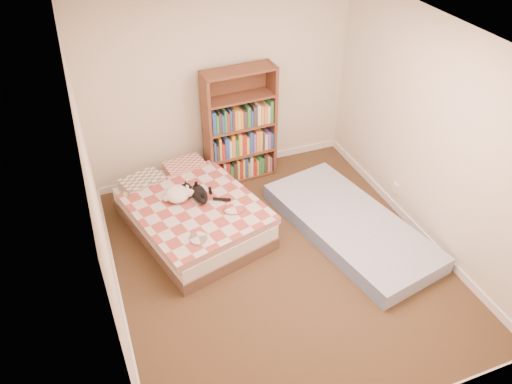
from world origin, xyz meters
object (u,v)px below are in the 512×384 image
object	(u,v)px
bed	(191,213)
floor_mattress	(350,226)
white_dog	(178,194)
bookshelf	(240,139)
black_cat	(199,192)

from	to	relation	value
bed	floor_mattress	xyz separation A→B (m)	(1.73, -0.76, -0.12)
bed	floor_mattress	size ratio (longest dim) A/B	0.92
white_dog	bookshelf	bearing A→B (deg)	5.10
black_cat	bookshelf	bearing A→B (deg)	10.84
bed	black_cat	distance (m)	0.30
white_dog	bed	bearing A→B (deg)	-48.19
bookshelf	white_dog	world-z (taller)	bookshelf
bookshelf	black_cat	size ratio (longest dim) A/B	2.51
bookshelf	white_dog	distance (m)	1.32
bed	black_cat	size ratio (longest dim) A/B	3.29
black_cat	bed	bearing A→B (deg)	144.17
bookshelf	floor_mattress	size ratio (longest dim) A/B	0.70
black_cat	white_dog	xyz separation A→B (m)	(-0.24, 0.03, 0.01)
bed	floor_mattress	bearing A→B (deg)	-38.87
bed	floor_mattress	distance (m)	1.90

